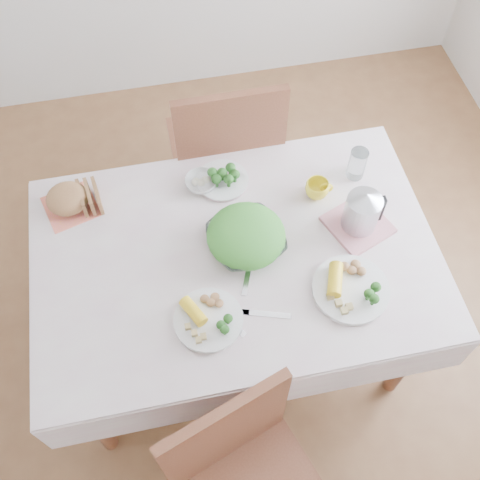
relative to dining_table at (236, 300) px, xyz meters
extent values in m
plane|color=brown|center=(0.00, 0.00, -0.38)|extent=(3.60, 3.60, 0.00)
cube|color=brown|center=(0.00, 0.00, 0.00)|extent=(1.40, 0.90, 0.75)
cube|color=silver|center=(0.00, 0.00, 0.38)|extent=(1.50, 1.00, 0.01)
cube|color=brown|center=(0.08, 0.72, 0.09)|extent=(0.48, 0.48, 1.06)
imported|color=white|center=(0.04, 0.03, 0.42)|extent=(0.33, 0.33, 0.07)
cylinder|color=white|center=(-0.15, -0.25, 0.40)|extent=(0.27, 0.27, 0.02)
cylinder|color=white|center=(0.37, -0.23, 0.40)|extent=(0.39, 0.39, 0.02)
cylinder|color=beige|center=(0.01, 0.34, 0.40)|extent=(0.28, 0.28, 0.02)
cube|color=#ED7257|center=(-0.59, 0.34, 0.39)|extent=(0.24, 0.24, 0.00)
ellipsoid|color=brown|center=(-0.59, 0.34, 0.45)|extent=(0.20, 0.19, 0.10)
imported|color=white|center=(-0.07, 0.34, 0.41)|extent=(0.16, 0.16, 0.04)
imported|color=yellow|center=(0.37, 0.20, 0.42)|extent=(0.12, 0.12, 0.07)
cylinder|color=white|center=(0.55, 0.27, 0.45)|extent=(0.08, 0.08, 0.14)
cube|color=#CF7F86|center=(0.48, 0.03, 0.40)|extent=(0.28, 0.28, 0.02)
cylinder|color=#B2B5BA|center=(0.48, 0.03, 0.51)|extent=(0.13, 0.13, 0.18)
cube|color=silver|center=(-0.09, -0.25, 0.39)|extent=(0.12, 0.16, 0.00)
cube|color=silver|center=(0.02, -0.10, 0.39)|extent=(0.08, 0.16, 0.00)
cube|color=silver|center=(0.06, -0.26, 0.39)|extent=(0.17, 0.07, 0.00)
camera|label=1|loc=(-0.20, -1.04, 2.18)|focal=42.00mm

